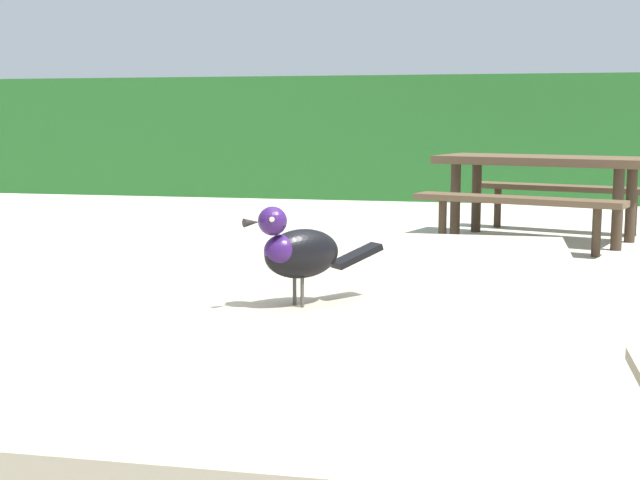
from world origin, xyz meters
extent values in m
cube|color=#235B23|center=(0.00, 10.39, 0.80)|extent=(28.00, 1.53, 1.61)
cube|color=gray|center=(-0.37, 0.07, 0.70)|extent=(0.80, 1.81, 0.07)
cylinder|color=#635B4C|center=(-0.65, 0.76, 0.33)|extent=(0.09, 0.09, 0.67)
cylinder|color=#635B4C|center=(-0.12, 0.77, 0.33)|extent=(0.09, 0.09, 0.67)
cube|color=gray|center=(-1.07, 0.05, 0.41)|extent=(0.31, 1.72, 0.05)
cylinder|color=#635B4C|center=(-1.08, 0.69, 0.20)|extent=(0.07, 0.07, 0.39)
ellipsoid|color=black|center=(-0.52, -0.08, 0.84)|extent=(0.16, 0.15, 0.09)
ellipsoid|color=#2D144C|center=(-0.55, -0.11, 0.84)|extent=(0.09, 0.09, 0.06)
sphere|color=#2D144C|center=(-0.56, -0.12, 0.90)|extent=(0.05, 0.05, 0.05)
sphere|color=#EAE08C|center=(-0.55, -0.15, 0.90)|extent=(0.01, 0.01, 0.01)
sphere|color=#EAE08C|center=(-0.58, -0.12, 0.90)|extent=(0.01, 0.01, 0.01)
cone|color=black|center=(-0.59, -0.15, 0.90)|extent=(0.03, 0.03, 0.02)
cube|color=black|center=(-0.43, 0.00, 0.82)|extent=(0.10, 0.09, 0.04)
cylinder|color=#47423D|center=(-0.51, -0.10, 0.77)|extent=(0.01, 0.01, 0.05)
cylinder|color=#47423D|center=(-0.53, -0.08, 0.77)|extent=(0.01, 0.01, 0.05)
cube|color=brown|center=(0.08, 6.32, 0.70)|extent=(1.95, 1.27, 0.07)
cylinder|color=#382B1D|center=(0.66, 5.85, 0.33)|extent=(0.09, 0.09, 0.67)
cylinder|color=#382B1D|center=(0.83, 6.36, 0.33)|extent=(0.09, 0.09, 0.67)
cylinder|color=#382B1D|center=(-0.67, 6.28, 0.33)|extent=(0.09, 0.09, 0.67)
cylinder|color=#382B1D|center=(-0.51, 6.79, 0.33)|extent=(0.09, 0.09, 0.67)
cube|color=brown|center=(-0.14, 5.66, 0.41)|extent=(1.71, 0.79, 0.05)
cylinder|color=#382B1D|center=(0.47, 5.46, 0.20)|extent=(0.07, 0.07, 0.39)
cylinder|color=#382B1D|center=(-0.75, 5.85, 0.20)|extent=(0.07, 0.07, 0.39)
cube|color=brown|center=(0.29, 6.99, 0.41)|extent=(1.71, 0.79, 0.05)
cylinder|color=#382B1D|center=(0.90, 6.79, 0.20)|extent=(0.07, 0.07, 0.39)
cylinder|color=#382B1D|center=(-0.32, 7.19, 0.20)|extent=(0.07, 0.07, 0.39)
camera|label=1|loc=(-0.14, -1.61, 1.08)|focal=49.44mm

